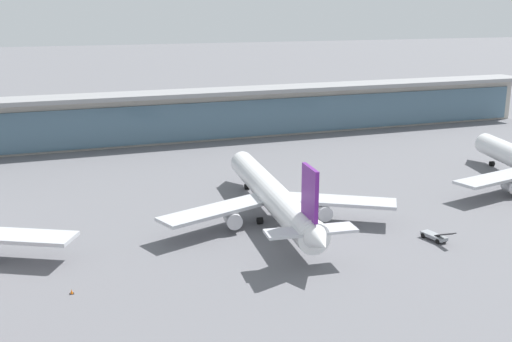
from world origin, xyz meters
TOP-DOWN VIEW (x-y plane):
  - ground_plane at (0.00, 0.00)m, footprint 1200.00×1200.00m
  - airliner_centre_stand at (-0.24, 2.07)m, footprint 44.81×58.59m
  - service_truck_under_wing_grey at (22.09, -17.49)m, footprint 2.65×6.94m
  - terminal_building at (0.00, 77.98)m, footprint 247.88×12.80m
  - safety_cone_alpha at (-38.25, -16.80)m, footprint 0.62×0.62m

SIDE VIEW (x-z plane):
  - ground_plane at x=0.00m, z-range 0.00..0.00m
  - safety_cone_alpha at x=-38.25m, z-range -0.03..0.67m
  - service_truck_under_wing_grey at x=22.09m, z-range -0.54..2.16m
  - airliner_centre_stand at x=-0.24m, z-range -2.89..12.71m
  - terminal_building at x=0.00m, z-range 0.27..15.47m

